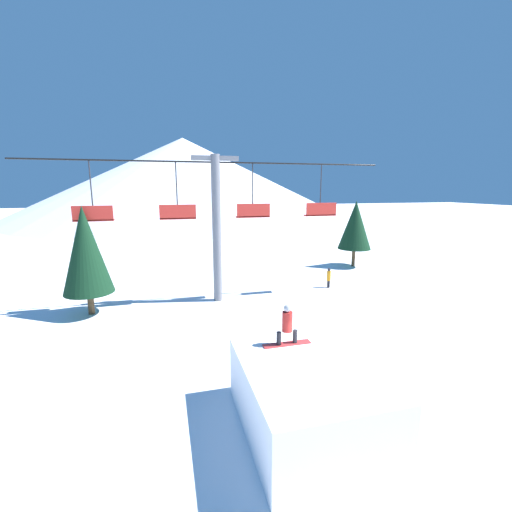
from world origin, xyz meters
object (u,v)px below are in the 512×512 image
at_px(snow_ramp, 308,397).
at_px(distant_skier, 329,277).
at_px(pine_tree_near, 86,250).
at_px(snowboarder, 287,326).

bearing_deg(snow_ramp, distant_skier, 60.79).
xyz_separation_m(snow_ramp, distant_skier, (6.31, 11.28, -0.20)).
height_order(pine_tree_near, distant_skier, pine_tree_near).
bearing_deg(distant_skier, pine_tree_near, -175.39).
height_order(snowboarder, pine_tree_near, pine_tree_near).
relative_size(snowboarder, distant_skier, 1.12).
distance_m(snow_ramp, pine_tree_near, 12.55).
xyz_separation_m(snowboarder, pine_tree_near, (-6.80, 8.96, 0.87)).
distance_m(snowboarder, pine_tree_near, 11.29).
bearing_deg(snow_ramp, pine_tree_near, 124.12).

